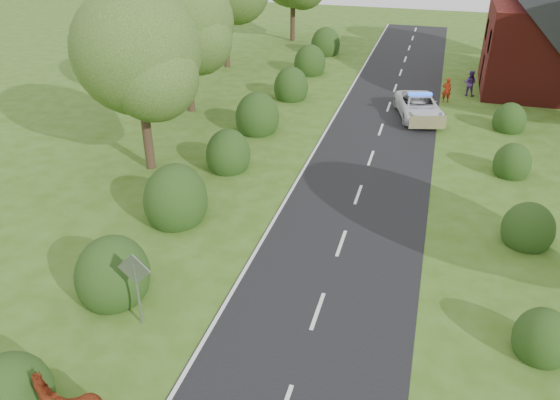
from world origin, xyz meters
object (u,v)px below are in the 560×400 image
(police_van, at_px, (419,106))
(pedestrian_purple, at_px, (470,83))
(road_sign, at_px, (136,279))
(pedestrian_red, at_px, (447,90))

(police_van, bearing_deg, pedestrian_purple, 45.55)
(road_sign, bearing_deg, pedestrian_purple, 69.28)
(road_sign, relative_size, police_van, 0.48)
(road_sign, relative_size, pedestrian_purple, 1.53)
(pedestrian_red, bearing_deg, road_sign, 63.08)
(police_van, distance_m, pedestrian_red, 3.71)
(road_sign, height_order, pedestrian_purple, road_sign)
(pedestrian_red, bearing_deg, police_van, 58.39)
(road_sign, bearing_deg, police_van, 71.66)
(pedestrian_red, bearing_deg, pedestrian_purple, -136.44)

